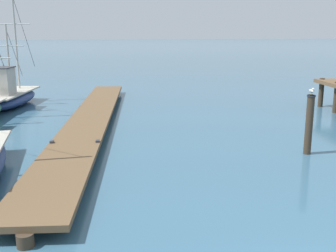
% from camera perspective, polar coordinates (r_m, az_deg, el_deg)
% --- Properties ---
extents(floating_dock, '(3.88, 21.70, 0.53)m').
position_cam_1_polar(floating_dock, '(19.14, -10.72, 0.90)').
color(floating_dock, brown).
rests_on(floating_dock, ground).
extents(fishing_boat_1, '(3.11, 7.83, 6.70)m').
position_cam_1_polar(fishing_boat_1, '(25.54, -21.14, 3.96)').
color(fishing_boat_1, navy).
rests_on(fishing_boat_1, ground).
extents(mooring_piling, '(0.30, 0.30, 2.13)m').
position_cam_1_polar(mooring_piling, '(15.40, 18.90, 0.28)').
color(mooring_piling, '#3D3023').
rests_on(mooring_piling, ground).
extents(perched_seagull, '(0.17, 0.38, 0.26)m').
position_cam_1_polar(perched_seagull, '(15.20, 19.22, 4.62)').
color(perched_seagull, gold).
rests_on(perched_seagull, mooring_piling).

